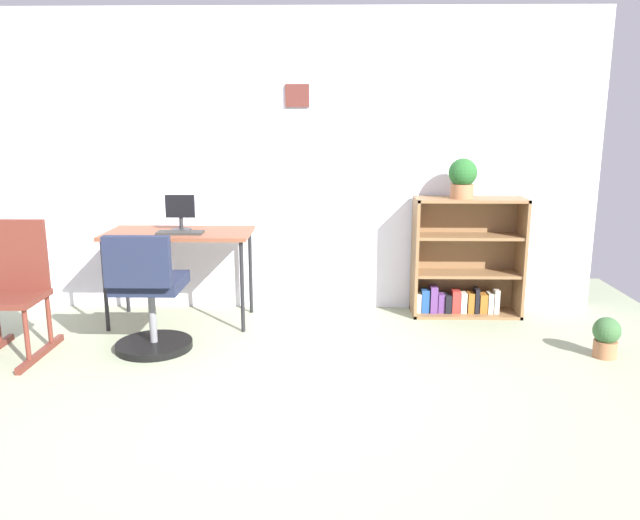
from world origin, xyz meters
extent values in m
plane|color=gray|center=(0.00, 0.00, 0.00)|extent=(6.24, 6.24, 0.00)
cube|color=silver|center=(0.00, 2.15, 1.20)|extent=(5.20, 0.10, 2.40)
cube|color=#52241E|center=(0.18, 2.09, 1.73)|extent=(0.19, 0.02, 0.17)
cube|color=brown|center=(-0.71, 1.70, 0.70)|extent=(1.10, 0.56, 0.03)
cylinder|color=black|center=(-1.22, 1.46, 0.34)|extent=(0.03, 0.03, 0.69)
cylinder|color=black|center=(-0.20, 1.46, 0.34)|extent=(0.03, 0.03, 0.69)
cylinder|color=black|center=(-1.22, 1.94, 0.34)|extent=(0.03, 0.03, 0.69)
cylinder|color=black|center=(-0.20, 1.94, 0.34)|extent=(0.03, 0.03, 0.69)
cylinder|color=#262628|center=(-0.70, 1.75, 0.72)|extent=(0.15, 0.15, 0.01)
cylinder|color=#262628|center=(-0.70, 1.75, 0.77)|extent=(0.03, 0.03, 0.09)
cube|color=black|center=(-0.70, 1.74, 0.90)|extent=(0.22, 0.02, 0.17)
cube|color=#2B2C2A|center=(-0.67, 1.60, 0.72)|extent=(0.34, 0.13, 0.02)
cylinder|color=black|center=(-0.76, 1.09, 0.03)|extent=(0.52, 0.52, 0.05)
cylinder|color=slate|center=(-0.76, 1.09, 0.24)|extent=(0.05, 0.05, 0.38)
cube|color=#1C2239|center=(-0.76, 1.09, 0.47)|extent=(0.44, 0.44, 0.08)
cube|color=#1C2239|center=(-0.76, 0.84, 0.67)|extent=(0.42, 0.07, 0.33)
cube|color=#5E281E|center=(-1.48, 0.93, 0.02)|extent=(0.04, 0.64, 0.04)
cylinder|color=#5E281E|center=(-1.48, 0.77, 0.21)|extent=(0.03, 0.03, 0.34)
cylinder|color=#5E281E|center=(-1.48, 1.09, 0.21)|extent=(0.03, 0.03, 0.34)
cube|color=#5E281E|center=(-1.66, 0.93, 0.40)|extent=(0.42, 0.40, 0.04)
cube|color=#5E281E|center=(-1.66, 1.11, 0.66)|extent=(0.40, 0.04, 0.48)
cube|color=brown|center=(1.12, 1.92, 0.47)|extent=(0.02, 0.30, 0.95)
cube|color=brown|center=(1.96, 1.92, 0.47)|extent=(0.02, 0.30, 0.95)
cube|color=brown|center=(1.54, 1.92, 0.94)|extent=(0.86, 0.30, 0.02)
cube|color=brown|center=(1.54, 1.92, 0.01)|extent=(0.86, 0.30, 0.02)
cube|color=brown|center=(1.54, 2.06, 0.47)|extent=(0.86, 0.02, 0.95)
cube|color=brown|center=(1.54, 1.92, 0.34)|extent=(0.82, 0.28, 0.02)
cube|color=brown|center=(1.54, 1.92, 0.65)|extent=(0.82, 0.28, 0.02)
cube|color=beige|center=(1.16, 1.91, 0.10)|extent=(0.04, 0.10, 0.15)
cube|color=#1E478C|center=(1.22, 1.91, 0.12)|extent=(0.06, 0.10, 0.19)
cube|color=#593372|center=(1.28, 1.91, 0.13)|extent=(0.06, 0.13, 0.22)
cube|color=#593372|center=(1.34, 1.91, 0.10)|extent=(0.05, 0.10, 0.15)
cube|color=black|center=(1.40, 1.91, 0.10)|extent=(0.05, 0.13, 0.15)
cube|color=#B22D28|center=(1.46, 1.91, 0.12)|extent=(0.06, 0.11, 0.18)
cube|color=beige|center=(1.52, 1.91, 0.11)|extent=(0.05, 0.10, 0.16)
cube|color=#99591E|center=(1.58, 1.91, 0.11)|extent=(0.05, 0.11, 0.16)
cube|color=black|center=(1.63, 1.91, 0.12)|extent=(0.03, 0.13, 0.20)
cube|color=#99591E|center=(1.68, 1.91, 0.10)|extent=(0.06, 0.11, 0.15)
cube|color=beige|center=(1.74, 1.91, 0.11)|extent=(0.04, 0.12, 0.16)
cube|color=beige|center=(1.78, 1.91, 0.12)|extent=(0.04, 0.12, 0.19)
cylinder|color=#9E6642|center=(1.47, 1.90, 1.00)|extent=(0.18, 0.18, 0.11)
sphere|color=#235A25|center=(1.47, 1.90, 1.15)|extent=(0.22, 0.22, 0.22)
cylinder|color=#9E6642|center=(2.28, 1.00, 0.06)|extent=(0.15, 0.15, 0.11)
sphere|color=#365F33|center=(2.28, 1.00, 0.19)|extent=(0.18, 0.18, 0.18)
camera|label=1|loc=(0.46, -2.94, 1.54)|focal=34.94mm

